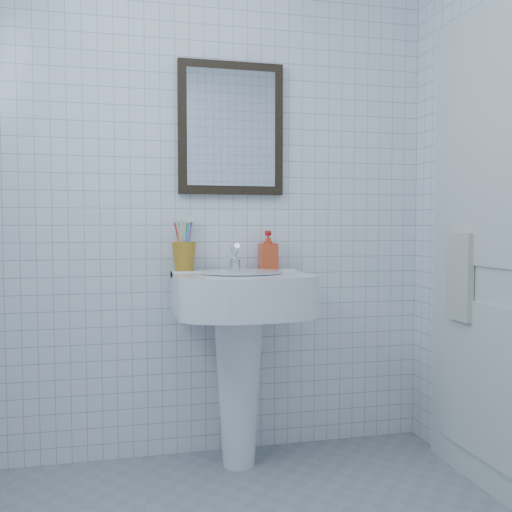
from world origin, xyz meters
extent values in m
cube|color=white|center=(0.00, 1.20, 1.25)|extent=(2.20, 0.02, 2.50)
cone|color=white|center=(0.12, 1.01, 0.36)|extent=(0.23, 0.23, 0.73)
cube|color=white|center=(0.12, 0.96, 0.79)|extent=(0.58, 0.41, 0.18)
cube|color=white|center=(0.12, 1.12, 0.87)|extent=(0.58, 0.10, 0.03)
cylinder|color=silver|center=(0.12, 0.93, 0.89)|extent=(0.36, 0.36, 0.01)
cylinder|color=white|center=(0.12, 1.09, 0.91)|extent=(0.05, 0.05, 0.05)
cylinder|color=white|center=(0.12, 1.08, 0.97)|extent=(0.03, 0.10, 0.08)
cylinder|color=white|center=(0.12, 1.12, 0.95)|extent=(0.03, 0.05, 0.09)
imported|color=red|center=(0.29, 1.12, 0.98)|extent=(0.08, 0.08, 0.18)
cube|color=black|center=(0.12, 1.18, 1.55)|extent=(0.50, 0.04, 0.62)
cube|color=white|center=(0.12, 1.16, 1.55)|extent=(0.42, 0.00, 0.54)
cube|color=silver|center=(1.08, 0.55, 1.00)|extent=(0.04, 0.80, 2.00)
torus|color=white|center=(1.06, 0.70, 1.05)|extent=(0.01, 0.18, 0.18)
cube|color=beige|center=(1.04, 0.70, 0.87)|extent=(0.03, 0.16, 0.38)
camera|label=1|loc=(-0.39, -1.49, 1.09)|focal=40.00mm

